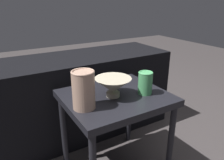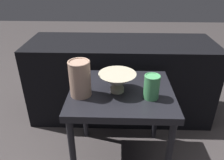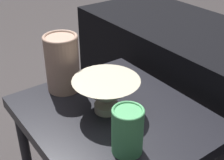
% 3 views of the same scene
% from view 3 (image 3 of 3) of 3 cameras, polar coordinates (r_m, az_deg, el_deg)
% --- Properties ---
extents(table, '(0.59, 0.51, 0.54)m').
position_cam_3_polar(table, '(1.02, 0.34, -9.06)').
color(table, black).
rests_on(table, ground_plane).
extents(couch_backdrop, '(1.46, 0.50, 0.65)m').
position_cam_3_polar(couch_backdrop, '(1.45, 18.32, -5.11)').
color(couch_backdrop, black).
rests_on(couch_backdrop, ground_plane).
extents(bowl, '(0.21, 0.21, 0.11)m').
position_cam_3_polar(bowl, '(0.95, -1.06, -2.35)').
color(bowl, '#B2A88E').
rests_on(bowl, table).
extents(vase_textured_left, '(0.12, 0.12, 0.20)m').
position_cam_3_polar(vase_textured_left, '(1.07, -9.09, 3.20)').
color(vase_textured_left, tan).
rests_on(vase_textured_left, table).
extents(vase_colorful_right, '(0.08, 0.08, 0.13)m').
position_cam_3_polar(vase_colorful_right, '(0.81, 2.86, -9.15)').
color(vase_colorful_right, '#47995B').
rests_on(vase_colorful_right, table).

